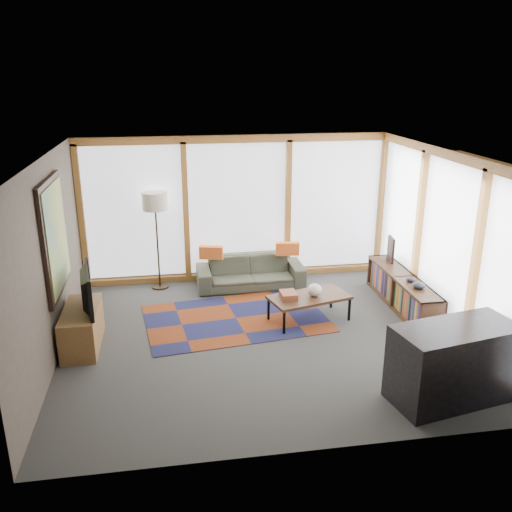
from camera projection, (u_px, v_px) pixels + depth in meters
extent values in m
plane|color=#323230|center=(260.00, 337.00, 7.77)|extent=(5.50, 5.50, 0.00)
cube|color=#423A32|center=(49.00, 262.00, 6.93)|extent=(0.04, 5.00, 2.60)
cube|color=#423A32|center=(306.00, 335.00, 5.02)|extent=(5.50, 0.04, 2.60)
cube|color=silver|center=(261.00, 155.00, 6.93)|extent=(5.50, 5.00, 0.04)
cube|color=white|center=(237.00, 208.00, 9.66)|extent=(5.30, 0.02, 2.35)
cube|color=white|center=(447.00, 242.00, 7.77)|extent=(0.02, 4.80, 2.35)
cube|color=black|center=(54.00, 237.00, 7.14)|extent=(0.05, 1.35, 1.55)
cube|color=yellow|center=(57.00, 237.00, 7.14)|extent=(0.02, 1.20, 1.40)
cube|color=#652810|center=(236.00, 318.00, 8.36)|extent=(2.91, 2.07, 0.01)
imported|color=#33372A|center=(250.00, 272.00, 9.53)|extent=(1.87, 0.76, 0.54)
cube|color=#D75E22|center=(211.00, 253.00, 9.34)|extent=(0.42, 0.21, 0.22)
cube|color=#D75E22|center=(287.00, 249.00, 9.54)|extent=(0.42, 0.18, 0.23)
cube|color=brown|center=(288.00, 295.00, 8.09)|extent=(0.24, 0.29, 0.10)
ellipsoid|color=beige|center=(315.00, 290.00, 8.16)|extent=(0.24, 0.24, 0.19)
ellipsoid|color=black|center=(419.00, 285.00, 8.10)|extent=(0.22, 0.22, 0.10)
ellipsoid|color=black|center=(411.00, 279.00, 8.37)|extent=(0.18, 0.18, 0.07)
cube|color=black|center=(391.00, 249.00, 9.23)|extent=(0.08, 0.33, 0.42)
cube|color=brown|center=(82.00, 328.00, 7.45)|extent=(0.46, 1.11, 0.55)
imported|color=black|center=(81.00, 290.00, 7.27)|extent=(0.28, 1.00, 0.57)
cube|color=black|center=(454.00, 363.00, 6.20)|extent=(1.54, 0.93, 0.91)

